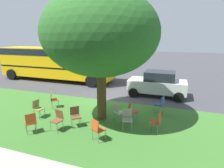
{
  "coord_description": "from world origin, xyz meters",
  "views": [
    {
      "loc": [
        -3.71,
        10.5,
        3.86
      ],
      "look_at": [
        -0.5,
        1.32,
        1.38
      ],
      "focal_mm": 30.14,
      "sensor_mm": 36.0,
      "label": 1
    }
  ],
  "objects_px": {
    "chair_4": "(53,99)",
    "chair_7": "(58,119)",
    "parked_car": "(158,84)",
    "chair_2": "(157,121)",
    "chair_6": "(31,121)",
    "school_bus": "(56,61)",
    "chair_0": "(132,110)",
    "chair_10": "(75,115)",
    "chair_3": "(97,128)",
    "chair_5": "(38,107)",
    "street_tree": "(101,34)",
    "chair_8": "(118,111)",
    "chair_1": "(161,103)",
    "chair_9": "(127,117)"
  },
  "relations": [
    {
      "from": "chair_3",
      "to": "chair_8",
      "type": "relative_size",
      "value": 1.0
    },
    {
      "from": "chair_9",
      "to": "chair_10",
      "type": "distance_m",
      "value": 2.28
    },
    {
      "from": "chair_2",
      "to": "chair_6",
      "type": "bearing_deg",
      "value": 20.3
    },
    {
      "from": "chair_3",
      "to": "chair_1",
      "type": "bearing_deg",
      "value": -119.53
    },
    {
      "from": "chair_1",
      "to": "chair_7",
      "type": "bearing_deg",
      "value": 40.17
    },
    {
      "from": "chair_3",
      "to": "chair_7",
      "type": "distance_m",
      "value": 1.92
    },
    {
      "from": "chair_6",
      "to": "parked_car",
      "type": "height_order",
      "value": "parked_car"
    },
    {
      "from": "chair_3",
      "to": "school_bus",
      "type": "distance_m",
      "value": 11.22
    },
    {
      "from": "chair_0",
      "to": "chair_2",
      "type": "xyz_separation_m",
      "value": [
        -1.25,
        0.81,
        0.0
      ]
    },
    {
      "from": "street_tree",
      "to": "chair_9",
      "type": "bearing_deg",
      "value": 156.1
    },
    {
      "from": "chair_7",
      "to": "parked_car",
      "type": "bearing_deg",
      "value": -118.84
    },
    {
      "from": "chair_10",
      "to": "school_bus",
      "type": "distance_m",
      "value": 9.69
    },
    {
      "from": "chair_0",
      "to": "chair_1",
      "type": "distance_m",
      "value": 1.79
    },
    {
      "from": "parked_car",
      "to": "chair_2",
      "type": "bearing_deg",
      "value": 95.83
    },
    {
      "from": "chair_8",
      "to": "chair_3",
      "type": "bearing_deg",
      "value": 82.9
    },
    {
      "from": "chair_0",
      "to": "chair_2",
      "type": "relative_size",
      "value": 1.0
    },
    {
      "from": "chair_6",
      "to": "chair_2",
      "type": "bearing_deg",
      "value": -159.7
    },
    {
      "from": "chair_7",
      "to": "chair_2",
      "type": "bearing_deg",
      "value": -163.35
    },
    {
      "from": "chair_2",
      "to": "chair_6",
      "type": "relative_size",
      "value": 1.0
    },
    {
      "from": "street_tree",
      "to": "chair_4",
      "type": "bearing_deg",
      "value": -7.8
    },
    {
      "from": "chair_9",
      "to": "chair_4",
      "type": "bearing_deg",
      "value": -13.21
    },
    {
      "from": "chair_6",
      "to": "chair_10",
      "type": "distance_m",
      "value": 1.8
    },
    {
      "from": "chair_7",
      "to": "chair_10",
      "type": "xyz_separation_m",
      "value": [
        -0.5,
        -0.58,
        0.0
      ]
    },
    {
      "from": "chair_0",
      "to": "chair_9",
      "type": "bearing_deg",
      "value": 91.89
    },
    {
      "from": "chair_5",
      "to": "street_tree",
      "type": "bearing_deg",
      "value": -162.48
    },
    {
      "from": "chair_2",
      "to": "chair_4",
      "type": "distance_m",
      "value": 5.79
    },
    {
      "from": "chair_2",
      "to": "chair_3",
      "type": "bearing_deg",
      "value": 34.83
    },
    {
      "from": "parked_car",
      "to": "chair_3",
      "type": "bearing_deg",
      "value": 76.74
    },
    {
      "from": "street_tree",
      "to": "chair_0",
      "type": "distance_m",
      "value": 3.73
    },
    {
      "from": "chair_9",
      "to": "chair_10",
      "type": "relative_size",
      "value": 1.0
    },
    {
      "from": "street_tree",
      "to": "chair_8",
      "type": "distance_m",
      "value": 3.55
    },
    {
      "from": "chair_7",
      "to": "chair_10",
      "type": "distance_m",
      "value": 0.77
    },
    {
      "from": "chair_0",
      "to": "chair_9",
      "type": "relative_size",
      "value": 1.0
    },
    {
      "from": "chair_2",
      "to": "school_bus",
      "type": "bearing_deg",
      "value": -35.42
    },
    {
      "from": "chair_3",
      "to": "parked_car",
      "type": "bearing_deg",
      "value": -103.26
    },
    {
      "from": "school_bus",
      "to": "chair_8",
      "type": "bearing_deg",
      "value": 140.76
    },
    {
      "from": "chair_7",
      "to": "parked_car",
      "type": "height_order",
      "value": "parked_car"
    },
    {
      "from": "chair_0",
      "to": "chair_10",
      "type": "bearing_deg",
      "value": 32.71
    },
    {
      "from": "chair_4",
      "to": "chair_7",
      "type": "xyz_separation_m",
      "value": [
        -1.77,
        2.14,
        0.0
      ]
    },
    {
      "from": "chair_1",
      "to": "chair_7",
      "type": "height_order",
      "value": "same"
    },
    {
      "from": "chair_9",
      "to": "chair_1",
      "type": "bearing_deg",
      "value": -118.23
    },
    {
      "from": "chair_4",
      "to": "chair_5",
      "type": "bearing_deg",
      "value": 93.68
    },
    {
      "from": "chair_0",
      "to": "chair_8",
      "type": "distance_m",
      "value": 0.65
    },
    {
      "from": "chair_4",
      "to": "chair_5",
      "type": "height_order",
      "value": "same"
    },
    {
      "from": "street_tree",
      "to": "chair_4",
      "type": "xyz_separation_m",
      "value": [
        3.06,
        -0.42,
        -3.45
      ]
    },
    {
      "from": "street_tree",
      "to": "parked_car",
      "type": "xyz_separation_m",
      "value": [
        -2.14,
        -4.5,
        -3.13
      ]
    },
    {
      "from": "chair_4",
      "to": "chair_10",
      "type": "height_order",
      "value": "same"
    },
    {
      "from": "chair_7",
      "to": "school_bus",
      "type": "relative_size",
      "value": 0.08
    },
    {
      "from": "chair_8",
      "to": "school_bus",
      "type": "bearing_deg",
      "value": -39.24
    },
    {
      "from": "chair_1",
      "to": "chair_6",
      "type": "xyz_separation_m",
      "value": [
        4.77,
        3.9,
        0.0
      ]
    }
  ]
}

